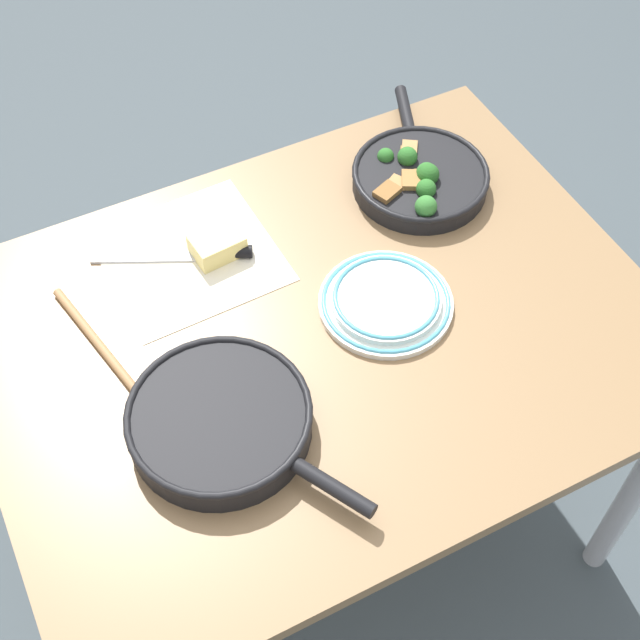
{
  "coord_description": "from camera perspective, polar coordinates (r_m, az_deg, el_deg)",
  "views": [
    {
      "loc": [
        -0.41,
        -0.81,
        1.96
      ],
      "look_at": [
        0.0,
        0.0,
        0.76
      ],
      "focal_mm": 50.0,
      "sensor_mm": 36.0,
      "label": 1
    }
  ],
  "objects": [
    {
      "name": "grater_knife",
      "position": [
        1.63,
        -7.98,
        4.22
      ],
      "size": [
        0.28,
        0.15,
        0.02
      ],
      "rotation": [
        0.0,
        0.0,
        2.69
      ],
      "color": "silver",
      "rests_on": "dining_table_red"
    },
    {
      "name": "skillet_broccoli",
      "position": [
        1.74,
        6.34,
        9.1
      ],
      "size": [
        0.26,
        0.38,
        0.07
      ],
      "rotation": [
        0.0,
        0.0,
        1.19
      ],
      "color": "black",
      "rests_on": "dining_table_red"
    },
    {
      "name": "ground_plane",
      "position": [
        2.16,
        0.0,
        -12.35
      ],
      "size": [
        14.0,
        14.0,
        0.0
      ],
      "primitive_type": "plane",
      "color": "#424C51"
    },
    {
      "name": "wooden_spoon",
      "position": [
        1.47,
        -11.9,
        -4.18
      ],
      "size": [
        0.11,
        0.41,
        0.02
      ],
      "rotation": [
        0.0,
        0.0,
        4.92
      ],
      "color": "#A87A4C",
      "rests_on": "dining_table_red"
    },
    {
      "name": "parchment_sheet",
      "position": [
        1.64,
        -8.32,
        4.06
      ],
      "size": [
        0.31,
        0.3,
        0.0
      ],
      "color": "silver",
      "rests_on": "dining_table_red"
    },
    {
      "name": "dinner_plate_stack",
      "position": [
        1.54,
        4.24,
        1.24
      ],
      "size": [
        0.24,
        0.24,
        0.03
      ],
      "color": "silver",
      "rests_on": "dining_table_red"
    },
    {
      "name": "skillet_eggs",
      "position": [
        1.39,
        -6.35,
        -6.43
      ],
      "size": [
        0.29,
        0.4,
        0.05
      ],
      "rotation": [
        0.0,
        0.0,
        5.22
      ],
      "color": "black",
      "rests_on": "dining_table_red"
    },
    {
      "name": "cheese_block",
      "position": [
        1.62,
        -6.59,
        4.77
      ],
      "size": [
        0.1,
        0.07,
        0.04
      ],
      "color": "#EFD67A",
      "rests_on": "dining_table_red"
    },
    {
      "name": "dining_table_red",
      "position": [
        1.59,
        0.0,
        -2.31
      ],
      "size": [
        1.15,
        0.88,
        0.74
      ],
      "color": "olive",
      "rests_on": "ground_plane"
    }
  ]
}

